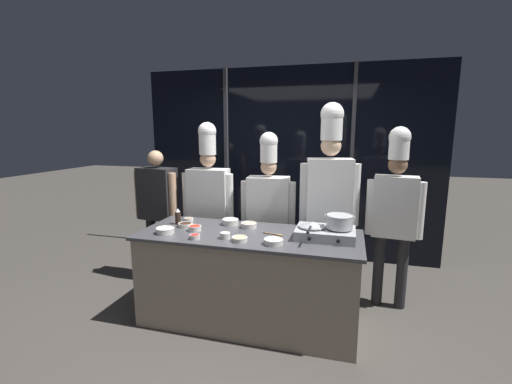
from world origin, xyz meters
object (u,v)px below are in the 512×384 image
at_px(stock_pot, 340,221).
at_px(chef_line, 329,190).
at_px(prep_bowl_bean_sprouts, 165,230).
at_px(chef_pastry, 395,206).
at_px(prep_bowl_soy_glaze, 185,225).
at_px(prep_bowl_bell_pepper, 195,236).
at_px(chef_sous, 268,205).
at_px(prep_bowl_mushrooms, 189,219).
at_px(person_guest, 158,203).
at_px(prep_bowl_noodles, 225,235).
at_px(chef_head, 209,196).
at_px(prep_bowl_garlic, 230,221).
at_px(prep_bowl_ginger, 240,239).
at_px(portable_stove, 325,233).
at_px(serving_spoon_slotted, 277,234).
at_px(frying_pan, 312,224).
at_px(prep_bowl_rice, 273,241).
at_px(prep_bowl_shrimp, 249,225).
at_px(prep_bowl_chili_flakes, 195,228).
at_px(squeeze_bottle_soy, 178,217).

distance_m(stock_pot, chef_line, 0.60).
height_order(stock_pot, prep_bowl_bean_sprouts, stock_pot).
height_order(chef_line, chef_pastry, chef_line).
distance_m(prep_bowl_soy_glaze, prep_bowl_bell_pepper, 0.42).
relative_size(chef_sous, chef_line, 0.86).
distance_m(prep_bowl_mushrooms, person_guest, 0.71).
relative_size(person_guest, chef_line, 0.76).
bearing_deg(prep_bowl_noodles, prep_bowl_bean_sprouts, -179.43).
bearing_deg(prep_bowl_noodles, chef_head, 121.00).
height_order(prep_bowl_garlic, prep_bowl_ginger, prep_bowl_garlic).
bearing_deg(portable_stove, prep_bowl_soy_glaze, 179.80).
xyz_separation_m(prep_bowl_bean_sprouts, serving_spoon_slotted, (1.02, 0.22, -0.02)).
bearing_deg(frying_pan, chef_sous, 130.94).
xyz_separation_m(prep_bowl_noodles, prep_bowl_ginger, (0.15, -0.04, -0.01)).
bearing_deg(chef_sous, prep_bowl_mushrooms, 23.82).
distance_m(prep_bowl_bean_sprouts, serving_spoon_slotted, 1.04).
height_order(portable_stove, chef_line, chef_line).
xyz_separation_m(portable_stove, prep_bowl_rice, (-0.41, -0.28, -0.02)).
relative_size(prep_bowl_bean_sprouts, prep_bowl_mushrooms, 1.69).
relative_size(prep_bowl_bell_pepper, chef_pastry, 0.05).
bearing_deg(prep_bowl_shrimp, prep_bowl_rice, -50.76).
bearing_deg(frying_pan, prep_bowl_shrimp, 167.43).
bearing_deg(prep_bowl_ginger, prep_bowl_mushrooms, 146.20).
relative_size(prep_bowl_garlic, chef_sous, 0.09).
distance_m(frying_pan, prep_bowl_garlic, 0.88).
distance_m(stock_pot, prep_bowl_bean_sprouts, 1.60).
xyz_separation_m(serving_spoon_slotted, chef_pastry, (1.07, 0.65, 0.19)).
height_order(portable_stove, prep_bowl_bean_sprouts, portable_stove).
bearing_deg(prep_bowl_shrimp, prep_bowl_soy_glaze, -168.07).
distance_m(prep_bowl_bean_sprouts, prep_bowl_noodles, 0.59).
distance_m(prep_bowl_noodles, chef_sous, 0.90).
height_order(portable_stove, serving_spoon_slotted, portable_stove).
bearing_deg(prep_bowl_chili_flakes, prep_bowl_bell_pepper, -64.63).
height_order(stock_pot, prep_bowl_noodles, stock_pot).
xyz_separation_m(prep_bowl_shrimp, prep_bowl_ginger, (0.04, -0.42, -0.01)).
xyz_separation_m(prep_bowl_shrimp, chef_sous, (0.08, 0.50, 0.10)).
xyz_separation_m(prep_bowl_garlic, chef_sous, (0.30, 0.43, 0.10)).
height_order(prep_bowl_bean_sprouts, chef_pastry, chef_pastry).
relative_size(frying_pan, stock_pot, 1.68).
distance_m(prep_bowl_shrimp, prep_bowl_noodles, 0.39).
distance_m(prep_bowl_chili_flakes, chef_line, 1.41).
xyz_separation_m(portable_stove, chef_head, (-1.39, 0.64, 0.14)).
relative_size(squeeze_bottle_soy, prep_bowl_bean_sprouts, 0.96).
bearing_deg(serving_spoon_slotted, chef_pastry, 31.04).
bearing_deg(serving_spoon_slotted, person_guest, 159.01).
bearing_deg(chef_line, prep_bowl_noodles, 34.28).
bearing_deg(chef_head, frying_pan, 149.51).
relative_size(prep_bowl_soy_glaze, person_guest, 0.09).
relative_size(prep_bowl_bean_sprouts, prep_bowl_soy_glaze, 1.17).
bearing_deg(portable_stove, prep_bowl_bean_sprouts, -170.26).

